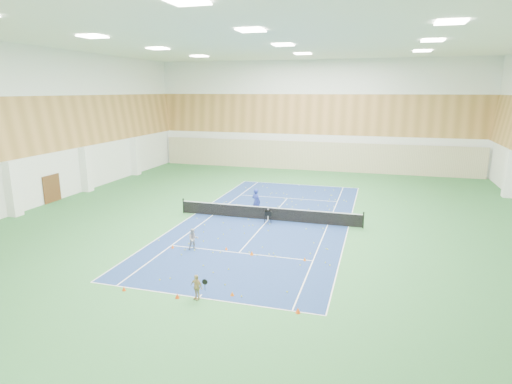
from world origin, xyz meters
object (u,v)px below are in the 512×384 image
at_px(coach, 256,202).
at_px(child_court, 193,239).
at_px(ball_cart, 268,217).
at_px(tennis_net, 268,212).
at_px(child_apron, 196,287).

relative_size(coach, child_court, 1.58).
bearing_deg(ball_cart, child_court, -133.71).
relative_size(tennis_net, child_apron, 11.30).
xyz_separation_m(tennis_net, child_court, (-2.64, -6.58, 0.06)).
xyz_separation_m(child_court, ball_cart, (2.79, 5.90, -0.18)).
bearing_deg(tennis_net, child_court, -111.84).
bearing_deg(child_court, coach, 41.91).
relative_size(coach, child_apron, 1.69).
height_order(child_court, ball_cart, child_court).
bearing_deg(child_apron, child_court, 136.25).
height_order(tennis_net, ball_cart, tennis_net).
distance_m(child_apron, ball_cart, 11.32).
height_order(coach, child_court, coach).
height_order(coach, ball_cart, coach).
relative_size(tennis_net, child_court, 10.55).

